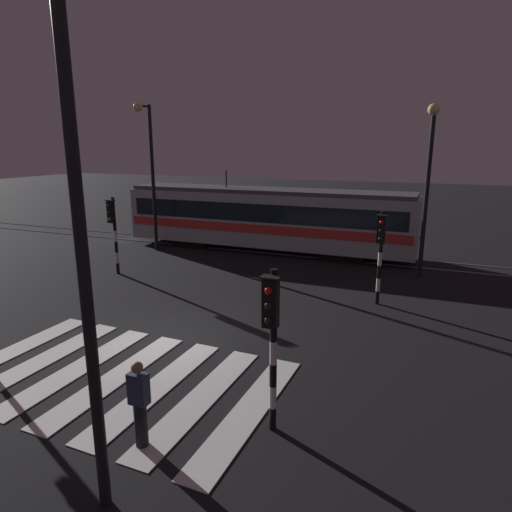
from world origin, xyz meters
TOP-DOWN VIEW (x-y plane):
  - ground_plane at (0.00, 0.00)m, footprint 120.00×120.00m
  - rail_near at (0.00, 10.80)m, footprint 80.00×0.12m
  - rail_far at (0.00, 12.23)m, footprint 80.00×0.12m
  - crosswalk_zebra at (-0.00, -2.43)m, footprint 7.83×4.93m
  - traffic_light_corner_far_left at (-5.84, 4.80)m, footprint 0.36×0.42m
  - traffic_light_corner_near_right at (4.18, -2.97)m, footprint 0.36×0.42m
  - traffic_light_corner_far_right at (5.12, 5.15)m, footprint 0.36×0.42m
  - street_lamp_near_kerb at (2.43, -5.89)m, footprint 0.44×1.21m
  - street_lamp_trackside_right at (6.32, 9.13)m, footprint 0.44×1.21m
  - street_lamp_trackside_left at (-6.86, 9.06)m, footprint 0.44×1.21m
  - tram at (-1.50, 11.51)m, footprint 15.35×2.58m
  - pedestrian_waiting_at_kerb at (2.10, -4.28)m, footprint 0.36×0.24m

SIDE VIEW (x-z plane):
  - ground_plane at x=0.00m, z-range 0.00..0.00m
  - crosswalk_zebra at x=0.00m, z-range 0.00..0.02m
  - rail_near at x=0.00m, z-range 0.00..0.03m
  - rail_far at x=0.00m, z-range 0.00..0.03m
  - pedestrian_waiting_at_kerb at x=2.10m, z-range 0.02..1.73m
  - tram at x=-1.50m, z-range -0.33..3.82m
  - traffic_light_corner_far_right at x=5.12m, z-range 0.52..3.80m
  - traffic_light_corner_near_right at x=4.18m, z-range 0.52..3.80m
  - traffic_light_corner_far_left at x=-5.84m, z-range 0.53..3.85m
  - street_lamp_trackside_right at x=6.32m, z-range 0.95..7.89m
  - street_lamp_near_kerb at x=2.43m, z-range 0.97..8.35m
  - street_lamp_trackside_left at x=-6.86m, z-range 0.97..8.38m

